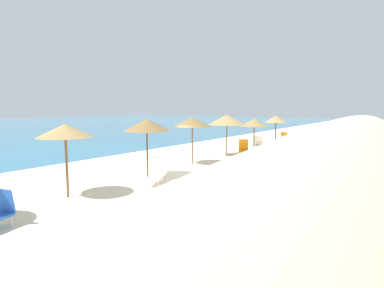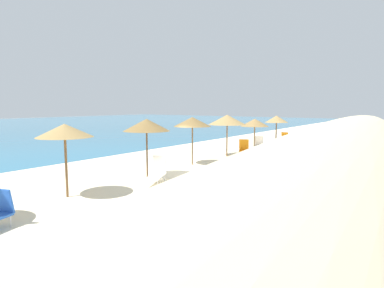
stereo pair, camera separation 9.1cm
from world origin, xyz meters
name	(u,v)px [view 2 (the right image)]	position (x,y,z in m)	size (l,w,h in m)	color
ground_plane	(182,172)	(0.00, 0.00, 0.00)	(160.00, 160.00, 0.00)	beige
dune_ridge	(347,152)	(2.23, -7.58, 1.47)	(55.33, 4.30, 2.93)	beige
beach_umbrella_2	(65,131)	(-6.34, 0.76, 2.57)	(2.13, 2.13, 2.84)	brown
beach_umbrella_3	(147,125)	(-2.02, 0.59, 2.58)	(2.26, 2.26, 2.89)	brown
beach_umbrella_4	(192,122)	(2.22, 0.91, 2.56)	(2.21, 2.21, 2.84)	brown
beach_umbrella_5	(227,120)	(6.22, 0.83, 2.54)	(2.59, 2.59, 2.89)	brown
beach_umbrella_6	(255,123)	(10.38, 0.71, 2.17)	(2.20, 2.20, 2.48)	brown
beach_umbrella_7	(277,119)	(14.21, 0.43, 2.32)	(1.99, 1.99, 2.63)	brown
lounge_chair_0	(244,150)	(6.83, -0.15, 0.45)	(1.71, 1.26, 1.16)	orange
lounge_chair_1	(157,173)	(-2.59, -0.54, 0.49)	(1.72, 1.27, 1.21)	white
lounge_chair_3	(259,145)	(10.19, 0.26, 0.43)	(1.59, 1.06, 1.10)	white
lounge_chair_4	(283,141)	(14.22, -0.19, 0.45)	(1.53, 0.65, 1.18)	orange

